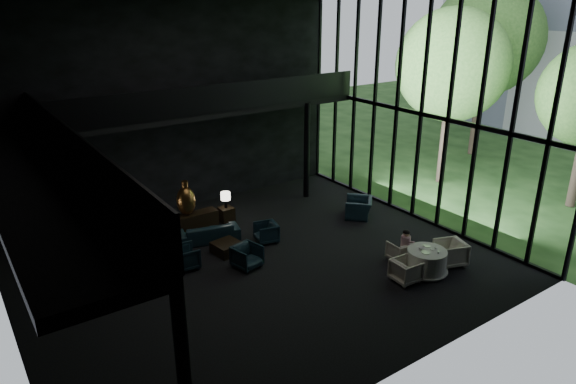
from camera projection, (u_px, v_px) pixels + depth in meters
floor at (260, 265)px, 16.25m from camera, size 14.00×12.00×0.02m
wall_back at (174, 108)px, 19.43m from camera, size 14.00×0.04×8.00m
wall_front at (416, 208)px, 10.23m from camera, size 14.00×0.04×8.00m
curtain_wall at (421, 114)px, 18.55m from camera, size 0.20×12.00×8.00m
mezzanine_left at (33, 183)px, 11.62m from camera, size 2.00×12.00×0.25m
mezzanine_back at (210, 110)px, 19.20m from camera, size 12.00×2.00×0.25m
railing_left at (75, 150)px, 11.94m from camera, size 0.06×12.00×1.00m
railing_back at (222, 98)px, 18.22m from camera, size 12.00×0.06×1.00m
column_sw at (184, 380)px, 8.49m from camera, size 0.24×0.24×4.00m
column_nw at (43, 186)px, 17.24m from camera, size 0.24×0.24×4.00m
column_ne at (307, 151)px, 21.17m from camera, size 0.24×0.24×4.00m
tree_near at (452, 65)px, 21.81m from camera, size 4.80×4.80×7.65m
tree_far at (486, 39)px, 25.75m from camera, size 5.60×5.60×8.80m
console at (188, 224)px, 18.36m from camera, size 2.18×0.50×0.69m
bronze_urn at (186, 200)px, 18.09m from camera, size 0.67×0.67×1.25m
side_table_left at (144, 235)px, 17.61m from camera, size 0.53×0.53×0.58m
table_lamp_left at (142, 215)px, 17.37m from camera, size 0.39×0.39×0.65m
side_table_right at (226, 214)px, 19.33m from camera, size 0.51×0.51×0.56m
table_lamp_right at (226, 197)px, 19.08m from camera, size 0.36×0.36×0.61m
sofa at (208, 230)px, 17.74m from camera, size 2.22×1.11×0.83m
lounge_armchair_west at (185, 256)px, 15.92m from camera, size 0.82×0.87×0.84m
lounge_armchair_east at (266, 232)px, 17.69m from camera, size 0.81×0.84×0.73m
lounge_armchair_south at (247, 255)px, 15.99m from camera, size 0.96×0.92×0.83m
window_armchair at (359, 204)px, 19.67m from camera, size 1.37×1.38×1.03m
coffee_table at (227, 248)px, 16.96m from camera, size 0.94×0.94×0.37m
dining_table at (426, 263)px, 15.70m from camera, size 1.36×1.36×0.75m
dining_chair_north at (400, 251)px, 16.46m from camera, size 0.68×0.64×0.65m
dining_chair_east at (451, 250)px, 16.14m from camera, size 1.14×1.18×0.97m
dining_chair_west at (406, 270)px, 15.19m from camera, size 0.75×0.79×0.77m
child at (406, 239)px, 16.21m from camera, size 0.31×0.31×0.65m
plate_a at (426, 252)px, 15.41m from camera, size 0.31×0.31×0.02m
plate_b at (427, 246)px, 15.82m from camera, size 0.26×0.26×0.02m
saucer at (433, 249)px, 15.61m from camera, size 0.21×0.21×0.01m
coffee_cup at (435, 248)px, 15.64m from camera, size 0.10×0.10×0.06m
cereal_bowl at (421, 248)px, 15.61m from camera, size 0.15×0.15×0.07m
cream_pot at (438, 253)px, 15.35m from camera, size 0.08×0.08×0.07m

